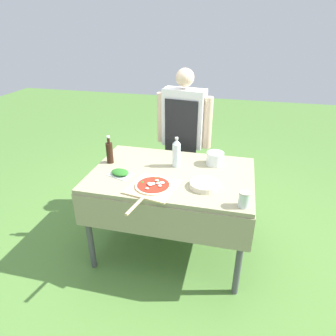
% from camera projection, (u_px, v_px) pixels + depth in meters
% --- Properties ---
extents(ground_plane, '(12.00, 12.00, 0.00)m').
position_uv_depth(ground_plane, '(171.00, 247.00, 2.86)').
color(ground_plane, '#517F38').
extents(prep_table, '(1.35, 0.92, 0.80)m').
position_uv_depth(prep_table, '(172.00, 182.00, 2.54)').
color(prep_table, gray).
rests_on(prep_table, ground).
extents(person_cook, '(0.57, 0.24, 1.54)m').
position_uv_depth(person_cook, '(184.00, 132.00, 3.07)').
color(person_cook, '#70604C').
rests_on(person_cook, ground).
extents(pizza_on_peel, '(0.41, 0.60, 0.05)m').
position_uv_depth(pizza_on_peel, '(153.00, 187.00, 2.26)').
color(pizza_on_peel, '#D1B27F').
rests_on(pizza_on_peel, prep_table).
extents(oil_bottle, '(0.06, 0.06, 0.25)m').
position_uv_depth(oil_bottle, '(110.00, 152.00, 2.63)').
color(oil_bottle, black).
rests_on(oil_bottle, prep_table).
extents(water_bottle, '(0.07, 0.07, 0.27)m').
position_uv_depth(water_bottle, '(176.00, 153.00, 2.55)').
color(water_bottle, silver).
rests_on(water_bottle, prep_table).
extents(herb_container, '(0.22, 0.19, 0.04)m').
position_uv_depth(herb_container, '(120.00, 173.00, 2.45)').
color(herb_container, silver).
rests_on(herb_container, prep_table).
extents(mixing_tub, '(0.15, 0.15, 0.11)m').
position_uv_depth(mixing_tub, '(215.00, 158.00, 2.62)').
color(mixing_tub, silver).
rests_on(mixing_tub, prep_table).
extents(plate_stack, '(0.24, 0.24, 0.04)m').
position_uv_depth(plate_stack, '(205.00, 185.00, 2.28)').
color(plate_stack, beige).
rests_on(plate_stack, prep_table).
extents(sauce_jar, '(0.08, 0.08, 0.11)m').
position_uv_depth(sauce_jar, '(244.00, 200.00, 2.03)').
color(sauce_jar, silver).
rests_on(sauce_jar, prep_table).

